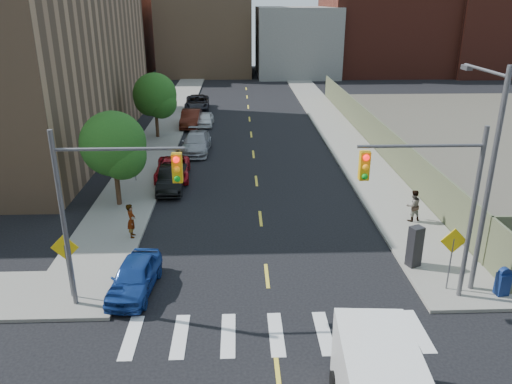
{
  "coord_description": "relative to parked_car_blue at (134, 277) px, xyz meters",
  "views": [
    {
      "loc": [
        -1.16,
        -10.64,
        11.1
      ],
      "look_at": [
        -0.29,
        12.84,
        2.0
      ],
      "focal_mm": 35.0,
      "sensor_mm": 36.0,
      "label": 1
    }
  ],
  "objects": [
    {
      "name": "bg_bldg_midwest",
      "position": [
        -0.59,
        65.0,
        6.83
      ],
      "size": [
        14.0,
        16.0,
        15.0
      ],
      "primitive_type": "cube",
      "color": "#8C6B4C",
      "rests_on": "ground"
    },
    {
      "name": "bg_bldg_west",
      "position": [
        -16.59,
        63.0,
        5.33
      ],
      "size": [
        14.0,
        18.0,
        12.0
      ],
      "primitive_type": "cube",
      "color": "#592319",
      "rests_on": "ground"
    },
    {
      "name": "parked_car_maroon",
      "position": [
        -0.09,
        28.05,
        0.11
      ],
      "size": [
        1.76,
        4.78,
        1.56
      ],
      "primitive_type": "imported",
      "rotation": [
        0.0,
        0.0,
        -0.02
      ],
      "color": "#45170D",
      "rests_on": "ground"
    },
    {
      "name": "sidewalk_ne",
      "position": [
        13.16,
        34.5,
        -0.6
      ],
      "size": [
        3.5,
        73.0,
        0.15
      ],
      "primitive_type": "cube",
      "color": "gray",
      "rests_on": "ground"
    },
    {
      "name": "tree_west_near",
      "position": [
        -2.6,
        9.05,
        2.81
      ],
      "size": [
        3.66,
        3.64,
        5.52
      ],
      "color": "#332114",
      "rests_on": "ground"
    },
    {
      "name": "parked_car_blue",
      "position": [
        0.0,
        0.0,
        0.0
      ],
      "size": [
        1.95,
        4.08,
        1.35
      ],
      "primitive_type": "imported",
      "rotation": [
        0.0,
        0.0,
        -0.09
      ],
      "color": "navy",
      "rests_on": "ground"
    },
    {
      "name": "mailbox",
      "position": [
        14.61,
        -1.0,
        0.06
      ],
      "size": [
        0.54,
        0.45,
        1.19
      ],
      "rotation": [
        0.0,
        0.0,
        0.16
      ],
      "color": "navy",
      "rests_on": "sidewalk_ne"
    },
    {
      "name": "bg_bldg_east",
      "position": [
        27.41,
        65.0,
        7.33
      ],
      "size": [
        18.0,
        18.0,
        16.0
      ],
      "primitive_type": "cube",
      "color": "#592319",
      "rests_on": "ground"
    },
    {
      "name": "fence_north",
      "position": [
        15.01,
        21.0,
        0.58
      ],
      "size": [
        0.12,
        44.0,
        2.5
      ],
      "primitive_type": "cube",
      "color": "#555E42",
      "rests_on": "ground"
    },
    {
      "name": "bg_bldg_center",
      "position": [
        13.41,
        63.0,
        4.33
      ],
      "size": [
        12.0,
        16.0,
        10.0
      ],
      "primitive_type": "cube",
      "color": "gray",
      "rests_on": "ground"
    },
    {
      "name": "warn_sign_nw",
      "position": [
        -2.39,
        -0.5,
        1.32
      ],
      "size": [
        1.06,
        0.06,
        2.83
      ],
      "color": "#59595E",
      "rests_on": "ground"
    },
    {
      "name": "sidewalk_nw",
      "position": [
        -2.34,
        34.5,
        -0.6
      ],
      "size": [
        3.5,
        73.0,
        0.15
      ],
      "primitive_type": "cube",
      "color": "gray",
      "rests_on": "ground"
    },
    {
      "name": "parked_car_red",
      "position": [
        -0.09,
        13.67,
        -0.02
      ],
      "size": [
        2.42,
        4.81,
        1.3
      ],
      "primitive_type": "imported",
      "rotation": [
        0.0,
        0.0,
        0.05
      ],
      "color": "#A7101B",
      "rests_on": "ground"
    },
    {
      "name": "parked_car_white",
      "position": [
        1.21,
        28.49,
        -0.07
      ],
      "size": [
        1.56,
        3.62,
        1.21
      ],
      "primitive_type": "imported",
      "rotation": [
        0.0,
        0.0,
        -0.04
      ],
      "color": "white",
      "rests_on": "ground"
    },
    {
      "name": "tree_west_far",
      "position": [
        -2.6,
        24.05,
        2.81
      ],
      "size": [
        3.66,
        3.64,
        5.52
      ],
      "color": "#332114",
      "rests_on": "ground"
    },
    {
      "name": "warn_sign_ne",
      "position": [
        12.61,
        -0.5,
        1.32
      ],
      "size": [
        1.06,
        0.06,
        2.83
      ],
      "color": "#59595E",
      "rests_on": "ground"
    },
    {
      "name": "payphone",
      "position": [
        11.86,
        1.42,
        0.4
      ],
      "size": [
        0.68,
        0.63,
        1.85
      ],
      "primitive_type": "cube",
      "rotation": [
        0.0,
        0.0,
        0.41
      ],
      "color": "black",
      "rests_on": "sidewalk_ne"
    },
    {
      "name": "bg_bldg_fareast",
      "position": [
        43.41,
        63.0,
        8.33
      ],
      "size": [
        14.0,
        16.0,
        18.0
      ],
      "primitive_type": "cube",
      "color": "#592319",
      "rests_on": "ground"
    },
    {
      "name": "pedestrian_west",
      "position": [
        -1.02,
        4.75,
        0.34
      ],
      "size": [
        0.46,
        0.66,
        1.72
      ],
      "primitive_type": "imported",
      "rotation": [
        0.0,
        0.0,
        1.65
      ],
      "color": "gray",
      "rests_on": "sidewalk_nw"
    },
    {
      "name": "pedestrian_east",
      "position": [
        13.37,
        6.13,
        0.33
      ],
      "size": [
        0.97,
        0.84,
        1.71
      ],
      "primitive_type": "imported",
      "rotation": [
        0.0,
        0.0,
        3.4
      ],
      "color": "gray",
      "rests_on": "sidewalk_ne"
    },
    {
      "name": "parked_car_silver",
      "position": [
        1.01,
        19.78,
        0.08
      ],
      "size": [
        2.35,
        5.25,
        1.5
      ],
      "primitive_type": "imported",
      "rotation": [
        0.0,
        0.0,
        -0.05
      ],
      "color": "#95969C",
      "rests_on": "ground"
    },
    {
      "name": "parked_car_black",
      "position": [
        0.11,
        11.64,
        0.04
      ],
      "size": [
        1.52,
        4.31,
        1.42
      ],
      "primitive_type": "imported",
      "rotation": [
        0.0,
        0.0,
        0.0
      ],
      "color": "black",
      "rests_on": "ground"
    },
    {
      "name": "warn_sign_midwest",
      "position": [
        -2.39,
        13.0,
        1.32
      ],
      "size": [
        1.06,
        0.06,
        2.83
      ],
      "color": "#59595E",
      "rests_on": "ground"
    },
    {
      "name": "signal_nw",
      "position": [
        -0.58,
        -1.0,
        3.86
      ],
      "size": [
        4.59,
        0.3,
        7.0
      ],
      "color": "#59595E",
      "rests_on": "ground"
    },
    {
      "name": "streetlight_ne",
      "position": [
        13.61,
        -0.1,
        4.55
      ],
      "size": [
        0.25,
        3.7,
        9.0
      ],
      "color": "#59595E",
      "rests_on": "ground"
    },
    {
      "name": "signal_ne",
      "position": [
        11.39,
        -1.0,
        3.86
      ],
      "size": [
        4.59,
        0.3,
        7.0
      ],
      "color": "#59595E",
      "rests_on": "ground"
    },
    {
      "name": "parked_car_grey",
      "position": [
        -0.09,
        35.8,
        0.08
      ],
      "size": [
        2.7,
        5.5,
        1.5
      ],
      "primitive_type": "imported",
      "rotation": [
        0.0,
        0.0,
        0.04
      ],
      "color": "black",
      "rests_on": "ground"
    }
  ]
}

